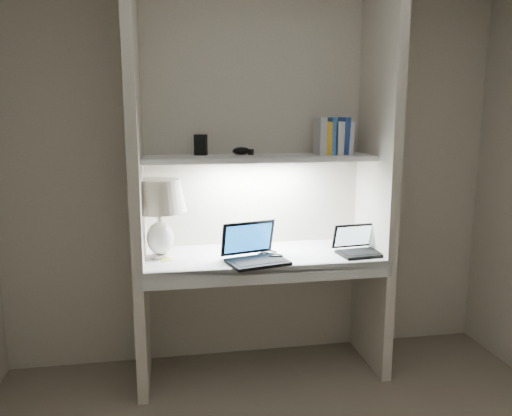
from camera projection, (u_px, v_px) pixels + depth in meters
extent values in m
cube|color=beige|center=(254.00, 171.00, 3.24)|extent=(3.20, 0.01, 2.50)
cube|color=beige|center=(137.00, 179.00, 2.85)|extent=(0.06, 0.55, 2.50)
cube|color=beige|center=(377.00, 174.00, 3.10)|extent=(0.06, 0.55, 2.50)
cube|color=white|center=(262.00, 257.00, 3.07)|extent=(1.40, 0.55, 0.04)
cube|color=silver|center=(270.00, 275.00, 2.82)|extent=(1.46, 0.03, 0.10)
cube|color=silver|center=(259.00, 158.00, 3.05)|extent=(1.40, 0.36, 0.03)
cube|color=white|center=(259.00, 162.00, 3.05)|extent=(0.60, 0.04, 0.02)
cylinder|color=white|center=(161.00, 255.00, 2.99)|extent=(0.12, 0.12, 0.02)
ellipsoid|color=white|center=(160.00, 238.00, 2.97)|extent=(0.16, 0.16, 0.20)
cylinder|color=white|center=(160.00, 219.00, 2.94)|extent=(0.03, 0.03, 0.09)
sphere|color=#FFD899|center=(159.00, 204.00, 2.93)|extent=(0.05, 0.05, 0.05)
cube|color=black|center=(258.00, 262.00, 2.86)|extent=(0.38, 0.30, 0.02)
cube|color=black|center=(258.00, 260.00, 2.86)|extent=(0.31, 0.23, 0.00)
cube|color=black|center=(248.00, 238.00, 2.97)|extent=(0.33, 0.14, 0.21)
cube|color=blue|center=(248.00, 238.00, 2.96)|extent=(0.29, 0.12, 0.17)
cube|color=black|center=(361.00, 254.00, 3.03)|extent=(0.29, 0.21, 0.02)
cube|color=black|center=(361.00, 252.00, 3.03)|extent=(0.24, 0.15, 0.00)
cube|color=black|center=(353.00, 236.00, 3.13)|extent=(0.27, 0.08, 0.16)
cube|color=#CBE8F9|center=(353.00, 236.00, 3.12)|extent=(0.24, 0.07, 0.13)
cube|color=silver|center=(246.00, 234.00, 3.26)|extent=(0.11, 0.09, 0.14)
ellipsoid|color=black|center=(276.00, 257.00, 2.94)|extent=(0.10, 0.06, 0.03)
torus|color=black|center=(269.00, 253.00, 3.06)|extent=(0.13, 0.13, 0.01)
cube|color=yellow|center=(166.00, 259.00, 2.94)|extent=(0.07, 0.07, 0.00)
cube|color=silver|center=(348.00, 138.00, 3.13)|extent=(0.03, 0.15, 0.20)
cube|color=navy|center=(343.00, 136.00, 3.12)|extent=(0.04, 0.15, 0.23)
cube|color=silver|center=(337.00, 138.00, 3.12)|extent=(0.04, 0.15, 0.20)
cube|color=#2860B0|center=(330.00, 136.00, 3.11)|extent=(0.03, 0.15, 0.23)
cube|color=gold|center=(326.00, 138.00, 3.11)|extent=(0.03, 0.15, 0.20)
cube|color=#ADACB1|center=(320.00, 136.00, 3.10)|extent=(0.04, 0.15, 0.23)
cube|color=black|center=(201.00, 145.00, 3.06)|extent=(0.09, 0.07, 0.13)
ellipsoid|color=black|center=(241.00, 151.00, 3.08)|extent=(0.12, 0.09, 0.05)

